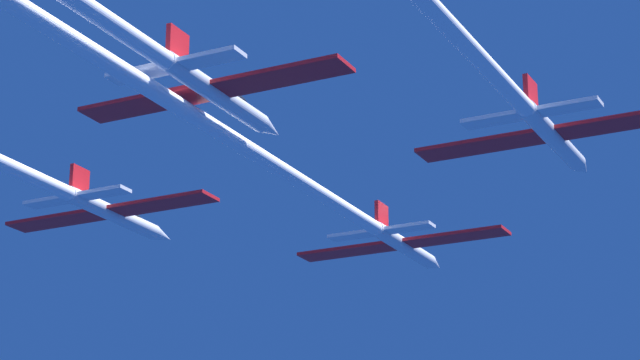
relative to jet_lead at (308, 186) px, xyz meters
name	(u,v)px	position (x,y,z in m)	size (l,w,h in m)	color
jet_lead	(308,186)	(0.00, 0.00, 0.00)	(15.43, 50.94, 2.56)	white
jet_right_wing	(465,43)	(15.43, -14.00, 0.49)	(15.43, 48.77, 2.56)	white
jet_slot	(85,6)	(1.45, -24.40, 0.90)	(15.43, 43.00, 2.56)	white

